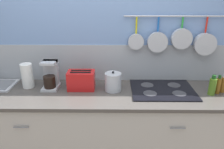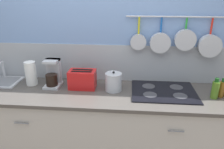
% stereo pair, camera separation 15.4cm
% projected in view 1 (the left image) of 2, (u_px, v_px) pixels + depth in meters
% --- Properties ---
extents(wall_back, '(7.20, 0.15, 2.60)m').
position_uv_depth(wall_back, '(103.00, 49.00, 2.40)').
color(wall_back, '#7293C6').
rests_on(wall_back, ground_plane).
extents(cabinet_base, '(2.82, 0.64, 0.88)m').
position_uv_depth(cabinet_base, '(102.00, 132.00, 2.36)').
color(cabinet_base, '#B7B2A8').
rests_on(cabinet_base, ground_plane).
extents(countertop, '(2.86, 0.66, 0.03)m').
position_uv_depth(countertop, '(101.00, 94.00, 2.19)').
color(countertop, '#4C4742').
rests_on(countertop, cabinet_base).
extents(paper_towel_roll, '(0.12, 0.12, 0.26)m').
position_uv_depth(paper_towel_roll, '(27.00, 76.00, 2.27)').
color(paper_towel_roll, white).
rests_on(paper_towel_roll, countertop).
extents(coffee_maker, '(0.16, 0.20, 0.29)m').
position_uv_depth(coffee_maker, '(51.00, 77.00, 2.26)').
color(coffee_maker, '#B7BABF').
rests_on(coffee_maker, countertop).
extents(toaster, '(0.29, 0.17, 0.20)m').
position_uv_depth(toaster, '(81.00, 80.00, 2.24)').
color(toaster, red).
rests_on(toaster, countertop).
extents(kettle, '(0.17, 0.17, 0.21)m').
position_uv_depth(kettle, '(113.00, 82.00, 2.21)').
color(kettle, '#B7BABF').
rests_on(kettle, countertop).
extents(cooktop, '(0.64, 0.50, 0.01)m').
position_uv_depth(cooktop, '(162.00, 90.00, 2.24)').
color(cooktop, black).
rests_on(cooktop, countertop).
extents(bottle_sesame_oil, '(0.07, 0.07, 0.20)m').
position_uv_depth(bottle_sesame_oil, '(212.00, 86.00, 2.12)').
color(bottle_sesame_oil, '#4C721E').
rests_on(bottle_sesame_oil, countertop).
extents(bottle_dish_soap, '(0.05, 0.05, 0.19)m').
position_uv_depth(bottle_dish_soap, '(218.00, 85.00, 2.14)').
color(bottle_dish_soap, '#8C5919').
rests_on(bottle_dish_soap, countertop).
extents(bottle_vinegar, '(0.05, 0.05, 0.19)m').
position_uv_depth(bottle_vinegar, '(223.00, 84.00, 2.17)').
color(bottle_vinegar, '#8C5919').
rests_on(bottle_vinegar, countertop).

